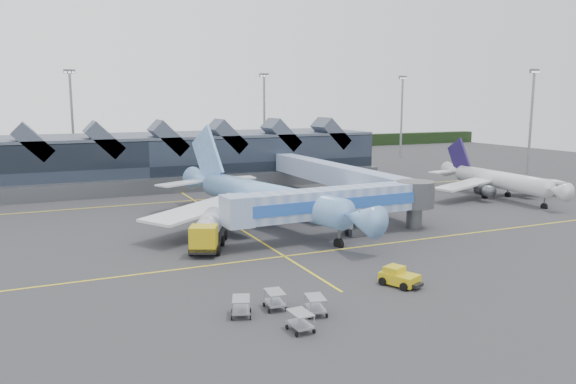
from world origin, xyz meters
name	(u,v)px	position (x,y,z in m)	size (l,w,h in m)	color
ground	(256,239)	(0.00, 0.00, 0.00)	(260.00, 260.00, 0.00)	#2D2D30
taxi_stripes	(229,222)	(0.00, 10.00, 0.01)	(120.00, 60.00, 0.01)	yellow
tree_line_far	(121,148)	(0.00, 110.00, 2.00)	(260.00, 4.00, 4.00)	black
terminal	(140,160)	(-5.07, 47.35, 4.88)	(90.00, 22.25, 12.52)	black
light_masts	(243,115)	(21.00, 62.80, 12.49)	(132.40, 42.56, 22.45)	gray
main_airliner	(263,196)	(3.66, 7.07, 3.73)	(33.46, 39.11, 12.68)	#6E94DF
regional_jet	(497,180)	(46.26, 9.90, 3.01)	(25.33, 27.61, 9.48)	silver
jet_bridge	(348,202)	(10.40, -3.07, 4.10)	(27.82, 5.21, 6.02)	#7898C9
fuel_truck	(209,228)	(-5.92, -1.02, 2.05)	(6.60, 10.60, 3.65)	black
pushback_tug	(399,277)	(5.42, -20.44, 0.72)	(3.23, 3.97, 1.60)	gold
baggage_carts	(283,307)	(-6.79, -23.01, 0.79)	(7.04, 6.77, 1.41)	#999BA1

